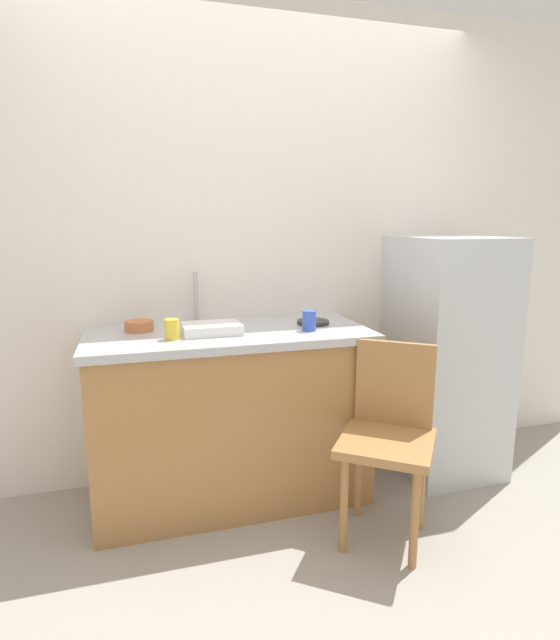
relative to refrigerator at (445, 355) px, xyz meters
The scene contains 12 objects.
ground_plane 1.41m from the refrigerator, 148.72° to the right, with size 8.00×8.00×0.00m, color #9E998E.
back_wall 1.28m from the refrigerator, 161.39° to the left, with size 4.80×0.10×2.59m, color white.
cabinet_base 1.28m from the refrigerator, behind, with size 1.36×0.60×0.86m, color #A87542.
countertop 1.27m from the refrigerator, behind, with size 1.40×0.64×0.04m, color #B7B7BC.
faucet 1.45m from the refrigerator, 169.49° to the left, with size 0.02×0.02×0.28m, color #B7B7BC.
refrigerator is the anchor object (origin of this frame).
chair 0.83m from the refrigerator, 140.55° to the right, with size 0.56×0.56×0.89m.
dish_tray 1.37m from the refrigerator, behind, with size 0.28×0.20×0.05m, color white.
terracotta_bowl 1.71m from the refrigerator, behind, with size 0.14×0.14×0.05m, color #C67042.
hotplate 0.83m from the refrigerator, behind, with size 0.17×0.17×0.02m, color #2D2D2D.
cup_yellow 1.57m from the refrigerator, behind, with size 0.07×0.07×0.10m, color yellow.
cup_blue 0.91m from the refrigerator, behind, with size 0.07×0.07×0.10m, color blue.
Camera 1 is at (-0.64, -1.80, 1.45)m, focal length 28.44 mm.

